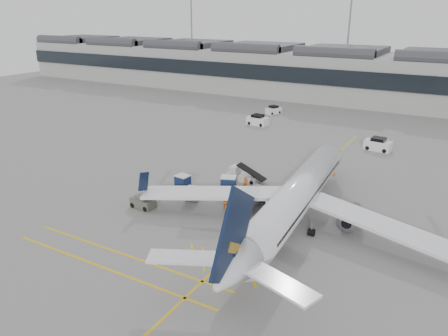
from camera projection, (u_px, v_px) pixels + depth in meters
The scene contains 18 objects.
ground at pixel (175, 209), 48.17m from camera, with size 220.00×220.00×0.00m, color gray.
terminal at pixel (350, 74), 104.70m from camera, with size 200.00×20.45×12.40m.
light_masts at pixel (361, 35), 114.09m from camera, with size 113.00×0.60×25.45m.
apron_markings at pixel (293, 196), 51.64m from camera, with size 0.25×60.00×0.01m, color gold.
airliner_main at pixel (295, 198), 43.92m from camera, with size 33.37×36.56×9.72m.
belt_loader at pixel (243, 175), 56.27m from camera, with size 5.27×1.93×2.15m.
baggage_cart_a at pixel (259, 195), 49.52m from camera, with size 2.12×1.97×1.78m.
baggage_cart_b at pixel (183, 182), 53.21m from camera, with size 1.87×1.60×1.81m.
baggage_cart_c at pixel (228, 184), 52.30m from camera, with size 2.35×2.17×2.01m.
baggage_cart_d at pixel (193, 193), 50.14m from camera, with size 1.74×1.53×1.61m.
ramp_agent_a at pixel (245, 183), 53.17m from camera, with size 0.58×0.38×1.59m, color #E4570C.
ramp_agent_b at pixel (225, 201), 48.09m from camera, with size 0.82×0.64×1.68m, color orange.
pushback_tug at pixel (143, 202), 48.40m from camera, with size 2.73×1.78×1.48m.
safety_cone_nose at pixel (334, 174), 57.84m from camera, with size 0.38×0.38×0.53m, color #F24C0A.
safety_cone_engine at pixel (341, 216), 46.02m from camera, with size 0.40×0.40×0.55m, color #F24C0A.
service_van_left at pixel (258, 120), 83.06m from camera, with size 4.13×2.39×2.03m.
service_van_mid at pixel (273, 110), 92.26m from camera, with size 2.83×3.67×1.69m.
service_van_right at pixel (378, 145), 68.12m from camera, with size 4.14×2.39×2.03m.
Camera 1 is at (26.50, -35.20, 20.73)m, focal length 35.00 mm.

